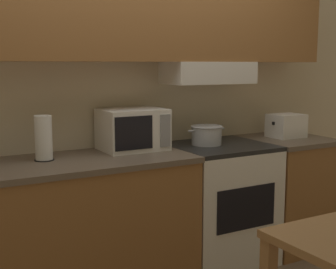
% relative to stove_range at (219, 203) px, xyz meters
% --- Properties ---
extents(ground_plane, '(16.00, 16.00, 0.00)m').
position_rel_stove_range_xyz_m(ground_plane, '(-0.63, 0.32, -0.44)').
color(ground_plane, brown).
extents(wall_back, '(5.56, 0.38, 2.55)m').
position_rel_stove_range_xyz_m(wall_back, '(-0.61, 0.25, 1.10)').
color(wall_back, beige).
rests_on(wall_back, ground_plane).
extents(lower_counter_main, '(1.86, 0.67, 0.88)m').
position_rel_stove_range_xyz_m(lower_counter_main, '(-1.28, -0.00, 0.00)').
color(lower_counter_main, '#936033').
rests_on(lower_counter_main, ground_plane).
extents(lower_counter_right_stub, '(0.61, 0.67, 0.88)m').
position_rel_stove_range_xyz_m(lower_counter_right_stub, '(0.66, -0.00, 0.00)').
color(lower_counter_right_stub, '#936033').
rests_on(lower_counter_right_stub, ground_plane).
extents(stove_range, '(0.70, 0.65, 0.88)m').
position_rel_stove_range_xyz_m(stove_range, '(0.00, 0.00, 0.00)').
color(stove_range, white).
rests_on(stove_range, ground_plane).
extents(cooking_pot, '(0.31, 0.23, 0.14)m').
position_rel_stove_range_xyz_m(cooking_pot, '(-0.09, 0.04, 0.52)').
color(cooking_pot, '#B7BABF').
rests_on(cooking_pot, stove_range).
extents(microwave, '(0.43, 0.34, 0.28)m').
position_rel_stove_range_xyz_m(microwave, '(-0.64, 0.13, 0.58)').
color(microwave, white).
rests_on(microwave, lower_counter_main).
extents(toaster, '(0.27, 0.22, 0.19)m').
position_rel_stove_range_xyz_m(toaster, '(0.67, 0.02, 0.54)').
color(toaster, white).
rests_on(toaster, lower_counter_right_stub).
extents(paper_towel_roll, '(0.12, 0.12, 0.28)m').
position_rel_stove_range_xyz_m(paper_towel_roll, '(-1.26, 0.07, 0.58)').
color(paper_towel_roll, black).
rests_on(paper_towel_roll, lower_counter_main).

